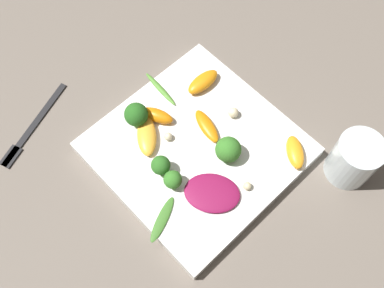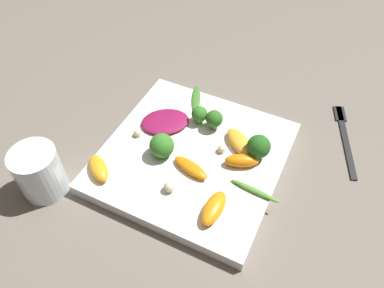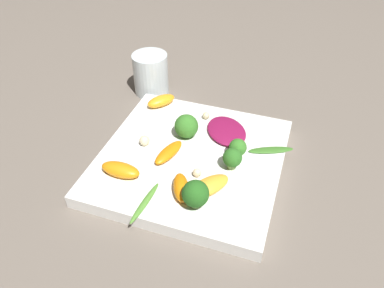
% 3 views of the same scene
% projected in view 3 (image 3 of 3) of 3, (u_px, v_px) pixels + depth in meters
% --- Properties ---
extents(ground_plane, '(2.40, 2.40, 0.00)m').
position_uv_depth(ground_plane, '(191.00, 165.00, 0.65)').
color(ground_plane, '#6B6056').
extents(plate, '(0.30, 0.30, 0.02)m').
position_uv_depth(plate, '(191.00, 160.00, 0.65)').
color(plate, white).
rests_on(plate, ground_plane).
extents(drinking_glass, '(0.07, 0.07, 0.09)m').
position_uv_depth(drinking_glass, '(151.00, 74.00, 0.81)').
color(drinking_glass, silver).
rests_on(drinking_glass, ground_plane).
extents(radicchio_leaf_0, '(0.11, 0.11, 0.01)m').
position_uv_depth(radicchio_leaf_0, '(227.00, 131.00, 0.68)').
color(radicchio_leaf_0, maroon).
rests_on(radicchio_leaf_0, plate).
extents(orange_segment_0, '(0.07, 0.04, 0.01)m').
position_uv_depth(orange_segment_0, '(169.00, 152.00, 0.63)').
color(orange_segment_0, orange).
rests_on(orange_segment_0, plate).
extents(orange_segment_1, '(0.06, 0.06, 0.02)m').
position_uv_depth(orange_segment_1, '(161.00, 101.00, 0.75)').
color(orange_segment_1, orange).
rests_on(orange_segment_1, plate).
extents(orange_segment_2, '(0.03, 0.07, 0.02)m').
position_uv_depth(orange_segment_2, '(120.00, 170.00, 0.60)').
color(orange_segment_2, orange).
rests_on(orange_segment_2, plate).
extents(orange_segment_3, '(0.06, 0.05, 0.02)m').
position_uv_depth(orange_segment_3, '(181.00, 188.00, 0.57)').
color(orange_segment_3, orange).
rests_on(orange_segment_3, plate).
extents(orange_segment_4, '(0.08, 0.07, 0.02)m').
position_uv_depth(orange_segment_4, '(208.00, 186.00, 0.57)').
color(orange_segment_4, '#FCAD33').
rests_on(orange_segment_4, plate).
extents(broccoli_floret_0, '(0.04, 0.04, 0.05)m').
position_uv_depth(broccoli_floret_0, '(195.00, 194.00, 0.54)').
color(broccoli_floret_0, '#84AD5B').
rests_on(broccoli_floret_0, plate).
extents(broccoli_floret_1, '(0.03, 0.03, 0.03)m').
position_uv_depth(broccoli_floret_1, '(238.00, 148.00, 0.62)').
color(broccoli_floret_1, '#84AD5B').
rests_on(broccoli_floret_1, plate).
extents(broccoli_floret_2, '(0.04, 0.04, 0.04)m').
position_uv_depth(broccoli_floret_2, '(186.00, 126.00, 0.66)').
color(broccoli_floret_2, '#7A9E51').
rests_on(broccoli_floret_2, plate).
extents(broccoli_floret_3, '(0.03, 0.03, 0.04)m').
position_uv_depth(broccoli_floret_3, '(232.00, 158.00, 0.60)').
color(broccoli_floret_3, '#7A9E51').
rests_on(broccoli_floret_3, plate).
extents(arugula_sprig_0, '(0.09, 0.02, 0.01)m').
position_uv_depth(arugula_sprig_0, '(145.00, 203.00, 0.55)').
color(arugula_sprig_0, '#518E33').
rests_on(arugula_sprig_0, plate).
extents(arugula_sprig_1, '(0.05, 0.08, 0.00)m').
position_uv_depth(arugula_sprig_1, '(271.00, 150.00, 0.65)').
color(arugula_sprig_1, '#3D7528').
rests_on(arugula_sprig_1, plate).
extents(macadamia_nut_0, '(0.02, 0.02, 0.02)m').
position_uv_depth(macadamia_nut_0, '(145.00, 139.00, 0.66)').
color(macadamia_nut_0, beige).
rests_on(macadamia_nut_0, plate).
extents(macadamia_nut_1, '(0.01, 0.01, 0.01)m').
position_uv_depth(macadamia_nut_1, '(197.00, 173.00, 0.60)').
color(macadamia_nut_1, beige).
rests_on(macadamia_nut_1, plate).
extents(macadamia_nut_2, '(0.01, 0.01, 0.01)m').
position_uv_depth(macadamia_nut_2, '(206.00, 116.00, 0.71)').
color(macadamia_nut_2, beige).
rests_on(macadamia_nut_2, plate).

